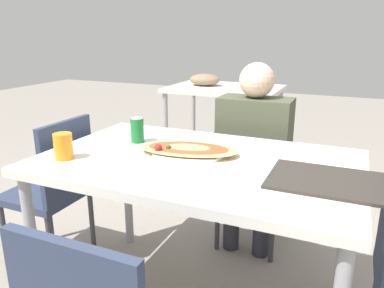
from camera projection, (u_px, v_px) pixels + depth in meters
The scene contains 9 objects.
dining_table at pixel (197, 174), 1.67m from camera, with size 1.38×0.87×0.78m.
chair_far_seated at pixel (256, 167), 2.37m from camera, with size 0.40×0.40×0.87m.
chair_side_left at pixel (54, 186), 2.09m from camera, with size 0.40×0.40×0.87m.
person_seated at pixel (253, 144), 2.21m from camera, with size 0.42×0.25×1.15m.
pizza_main at pixel (188, 150), 1.70m from camera, with size 0.49×0.33×0.06m.
soda_can at pixel (137, 130), 1.87m from camera, with size 0.07×0.07×0.12m.
drink_glass at pixel (63, 146), 1.63m from camera, with size 0.08×0.08×0.12m.
serving_tray at pixel (327, 181), 1.39m from camera, with size 0.42×0.32×0.01m.
background_table at pixel (221, 93), 3.81m from camera, with size 1.10×0.80×0.90m.
Camera 1 is at (0.61, -1.43, 1.32)m, focal length 35.00 mm.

